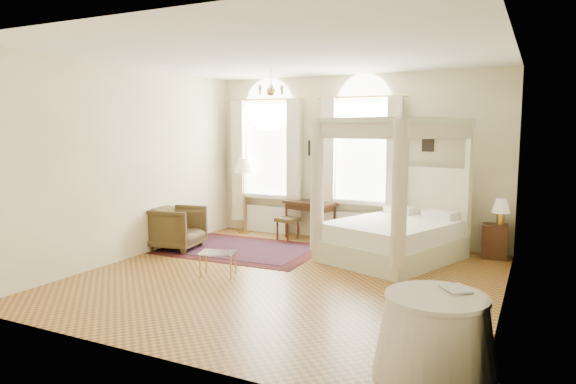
% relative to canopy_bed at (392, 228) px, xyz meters
% --- Properties ---
extents(ground, '(6.00, 6.00, 0.00)m').
position_rel_canopy_bed_xyz_m(ground, '(-1.12, -1.80, -0.55)').
color(ground, '#A46F2F').
rests_on(ground, ground).
extents(room_walls, '(6.00, 6.00, 6.00)m').
position_rel_canopy_bed_xyz_m(room_walls, '(-1.12, -1.80, 1.43)').
color(room_walls, '#FCEFC0').
rests_on(room_walls, ground).
extents(window_left, '(1.62, 0.27, 3.29)m').
position_rel_canopy_bed_xyz_m(window_left, '(-3.02, 1.07, 0.94)').
color(window_left, white).
rests_on(window_left, room_walls).
extents(window_right, '(1.62, 0.27, 3.29)m').
position_rel_canopy_bed_xyz_m(window_right, '(-0.92, 1.07, 0.94)').
color(window_right, white).
rests_on(window_right, room_walls).
extents(chandelier, '(0.51, 0.45, 0.50)m').
position_rel_canopy_bed_xyz_m(chandelier, '(-2.02, -0.60, 2.36)').
color(chandelier, gold).
rests_on(chandelier, room_walls).
extents(wall_pictures, '(2.54, 0.03, 0.39)m').
position_rel_canopy_bed_xyz_m(wall_pictures, '(-1.03, 1.17, 1.34)').
color(wall_pictures, black).
rests_on(wall_pictures, room_walls).
extents(canopy_bed, '(2.44, 2.69, 2.42)m').
position_rel_canopy_bed_xyz_m(canopy_bed, '(0.00, 0.00, 0.00)').
color(canopy_bed, beige).
rests_on(canopy_bed, ground).
extents(nightstand, '(0.44, 0.40, 0.60)m').
position_rel_canopy_bed_xyz_m(nightstand, '(1.58, 0.90, -0.25)').
color(nightstand, '#3B1C10').
rests_on(nightstand, ground).
extents(nightstand_lamp, '(0.30, 0.30, 0.44)m').
position_rel_canopy_bed_xyz_m(nightstand_lamp, '(1.66, 0.94, 0.34)').
color(nightstand_lamp, gold).
rests_on(nightstand_lamp, nightstand).
extents(writing_desk, '(1.15, 0.80, 0.78)m').
position_rel_canopy_bed_xyz_m(writing_desk, '(-1.93, 0.90, 0.12)').
color(writing_desk, '#3B1C10').
rests_on(writing_desk, ground).
extents(laptop, '(0.39, 0.33, 0.03)m').
position_rel_canopy_bed_xyz_m(laptop, '(-1.95, 0.96, 0.25)').
color(laptop, black).
rests_on(laptop, writing_desk).
extents(stool, '(0.49, 0.49, 0.45)m').
position_rel_canopy_bed_xyz_m(stool, '(-2.33, 0.67, -0.17)').
color(stool, '#403A1B').
rests_on(stool, ground).
extents(armchair, '(1.00, 0.98, 0.80)m').
position_rel_canopy_bed_xyz_m(armchair, '(-3.82, -1.00, -0.15)').
color(armchair, '#44351D').
rests_on(armchair, ground).
extents(coffee_table, '(0.64, 0.54, 0.38)m').
position_rel_canopy_bed_xyz_m(coffee_table, '(-2.10, -2.17, -0.21)').
color(coffee_table, white).
rests_on(coffee_table, ground).
extents(floor_lamp, '(0.41, 0.41, 1.61)m').
position_rel_canopy_bed_xyz_m(floor_lamp, '(-3.49, 0.90, 0.83)').
color(floor_lamp, gold).
rests_on(floor_lamp, ground).
extents(oriental_rug, '(2.91, 2.14, 0.01)m').
position_rel_canopy_bed_xyz_m(oriental_rug, '(-2.69, -0.51, -0.54)').
color(oriental_rug, '#42110F').
rests_on(oriental_rug, ground).
extents(side_table, '(1.12, 1.12, 0.77)m').
position_rel_canopy_bed_xyz_m(side_table, '(1.47, -3.99, -0.17)').
color(side_table, beige).
rests_on(side_table, ground).
extents(book, '(0.34, 0.36, 0.03)m').
position_rel_canopy_bed_xyz_m(book, '(1.51, -3.83, 0.23)').
color(book, black).
rests_on(book, side_table).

